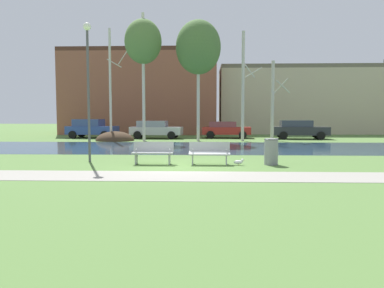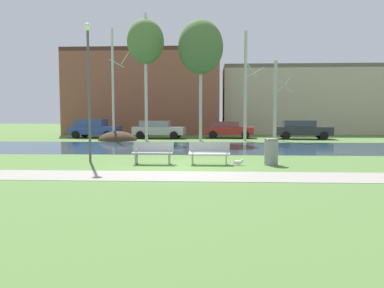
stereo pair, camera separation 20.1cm
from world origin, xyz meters
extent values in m
plane|color=#517538|center=(0.00, 10.00, 0.00)|extent=(120.00, 120.00, 0.00)
cube|color=gray|center=(0.00, -2.24, 0.01)|extent=(60.00, 1.97, 0.01)
cube|color=#284256|center=(0.00, 8.37, 0.00)|extent=(80.00, 8.57, 0.01)
ellipsoid|color=#423021|center=(-5.92, 14.10, 0.00)|extent=(2.90, 2.66, 1.42)
cube|color=#9EA0A3|center=(-1.11, 0.56, 0.45)|extent=(1.60, 0.49, 0.05)
cube|color=#9EA0A3|center=(-1.11, 0.84, 0.67)|extent=(1.60, 0.10, 0.40)
cube|color=#9EA0A3|center=(-1.76, 0.62, 0.23)|extent=(0.04, 0.43, 0.45)
cube|color=#9EA0A3|center=(-0.45, 0.61, 0.23)|extent=(0.04, 0.43, 0.45)
cylinder|color=#9EA0A3|center=(-1.77, 0.58, 0.59)|extent=(0.04, 0.28, 0.04)
cylinder|color=#9EA0A3|center=(-0.45, 0.57, 0.59)|extent=(0.04, 0.28, 0.04)
cube|color=#9EA0A3|center=(1.11, 0.56, 0.45)|extent=(1.60, 0.49, 0.14)
cube|color=#9EA0A3|center=(1.11, 0.84, 0.67)|extent=(1.60, 0.10, 0.40)
cube|color=#9EA0A3|center=(0.45, 0.62, 0.23)|extent=(0.04, 0.43, 0.45)
cube|color=#9EA0A3|center=(1.77, 0.61, 0.23)|extent=(0.04, 0.43, 0.45)
cylinder|color=#9EA0A3|center=(0.45, 0.58, 0.59)|extent=(0.04, 0.28, 0.04)
cylinder|color=#9EA0A3|center=(1.77, 0.57, 0.59)|extent=(0.04, 0.28, 0.04)
cylinder|color=gray|center=(3.50, 0.64, 0.51)|extent=(0.53, 0.53, 1.02)
torus|color=#494A4C|center=(3.50, 0.64, 0.99)|extent=(0.55, 0.55, 0.04)
ellipsoid|color=white|center=(2.22, 0.41, 0.12)|extent=(0.35, 0.16, 0.16)
sphere|color=white|center=(2.37, 0.41, 0.20)|extent=(0.11, 0.11, 0.11)
cone|color=gold|center=(2.44, 0.41, 0.20)|extent=(0.06, 0.04, 0.04)
cylinder|color=gold|center=(2.23, 0.38, 0.05)|extent=(0.01, 0.01, 0.10)
cylinder|color=gold|center=(2.23, 0.44, 0.05)|extent=(0.01, 0.01, 0.10)
cylinder|color=#4C4C51|center=(-3.81, 1.25, 2.66)|extent=(0.10, 0.10, 5.32)
sphere|color=white|center=(-3.81, 1.25, 5.47)|extent=(0.32, 0.32, 0.32)
cylinder|color=beige|center=(-6.29, 14.40, 4.23)|extent=(0.18, 0.18, 8.45)
cylinder|color=beige|center=(-5.41, 15.01, 6.41)|extent=(1.18, 1.68, 0.91)
cylinder|color=beige|center=(-5.84, 13.94, 5.78)|extent=(0.93, 0.90, 0.54)
cylinder|color=beige|center=(-3.65, 13.79, 4.69)|extent=(0.22, 0.22, 9.38)
ellipsoid|color=#567A3D|center=(-3.65, 13.79, 7.32)|extent=(2.71, 2.71, 3.25)
cylinder|color=beige|center=(0.40, 13.79, 4.41)|extent=(0.23, 0.23, 8.82)
ellipsoid|color=#4C7038|center=(0.40, 13.79, 6.88)|extent=(3.28, 3.28, 3.94)
cylinder|color=beige|center=(3.70, 14.08, 4.04)|extent=(0.23, 0.23, 8.08)
cylinder|color=beige|center=(4.49, 14.62, 5.12)|extent=(1.11, 1.58, 0.63)
cylinder|color=beige|center=(4.16, 13.60, 5.10)|extent=(0.85, 0.83, 0.86)
cylinder|color=#BCB7A8|center=(6.05, 14.95, 3.02)|extent=(0.25, 0.25, 6.05)
cylinder|color=#BCB7A8|center=(6.77, 15.45, 4.20)|extent=(0.90, 1.26, 1.10)
cylinder|color=#BCB7A8|center=(6.70, 14.28, 4.04)|extent=(1.29, 1.26, 0.90)
cube|color=#2D4793|center=(-8.64, 17.38, 0.66)|extent=(4.26, 2.16, 0.68)
cube|color=#32457F|center=(-8.97, 17.40, 1.30)|extent=(2.43, 1.80, 0.59)
cylinder|color=black|center=(-7.21, 18.19, 0.32)|extent=(0.66, 0.27, 0.64)
cylinder|color=black|center=(-7.35, 16.35, 0.32)|extent=(0.66, 0.27, 0.64)
cylinder|color=black|center=(-9.92, 18.40, 0.32)|extent=(0.66, 0.27, 0.64)
cylinder|color=black|center=(-10.07, 16.56, 0.32)|extent=(0.66, 0.27, 0.64)
cube|color=#B2B5BC|center=(-3.13, 16.96, 0.64)|extent=(4.36, 2.06, 0.64)
cube|color=gray|center=(-3.47, 16.99, 1.22)|extent=(2.48, 1.71, 0.50)
cylinder|color=black|center=(-1.67, 17.72, 0.32)|extent=(0.66, 0.27, 0.64)
cylinder|color=black|center=(-1.80, 15.98, 0.32)|extent=(0.66, 0.27, 0.64)
cylinder|color=black|center=(-4.45, 17.94, 0.32)|extent=(0.66, 0.27, 0.64)
cylinder|color=black|center=(-4.59, 16.20, 0.32)|extent=(0.66, 0.27, 0.64)
cube|color=maroon|center=(2.73, 17.79, 0.63)|extent=(4.16, 2.16, 0.61)
cube|color=brown|center=(2.41, 17.81, 1.16)|extent=(2.37, 1.80, 0.46)
cylinder|color=black|center=(4.13, 18.61, 0.32)|extent=(0.66, 0.27, 0.64)
cylinder|color=black|center=(3.99, 16.76, 0.32)|extent=(0.66, 0.27, 0.64)
cylinder|color=black|center=(1.48, 18.81, 0.32)|extent=(0.66, 0.27, 0.64)
cylinder|color=black|center=(1.34, 16.97, 0.32)|extent=(0.66, 0.27, 0.64)
cube|color=#282B30|center=(8.67, 16.83, 0.65)|extent=(4.52, 2.21, 0.67)
cube|color=#2F3648|center=(8.32, 16.86, 1.25)|extent=(2.58, 1.83, 0.52)
cylinder|color=black|center=(10.18, 17.65, 0.32)|extent=(0.66, 0.27, 0.64)
cylinder|color=black|center=(10.04, 15.79, 0.32)|extent=(0.66, 0.27, 0.64)
cylinder|color=black|center=(7.30, 17.88, 0.32)|extent=(0.66, 0.27, 0.64)
cylinder|color=black|center=(7.15, 16.01, 0.32)|extent=(0.66, 0.27, 0.64)
cube|color=brown|center=(-5.83, 26.12, 4.08)|extent=(15.63, 7.88, 8.16)
cube|color=#4E2C21|center=(-5.83, 26.12, 8.36)|extent=(15.63, 7.88, 0.40)
cube|color=#BCAD8E|center=(10.89, 26.92, 3.31)|extent=(16.81, 6.50, 6.62)
cube|color=#675F4E|center=(10.89, 26.92, 6.82)|extent=(16.81, 6.50, 0.40)
camera|label=1|loc=(0.97, -13.84, 1.92)|focal=34.88mm
camera|label=2|loc=(1.17, -13.83, 1.92)|focal=34.88mm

